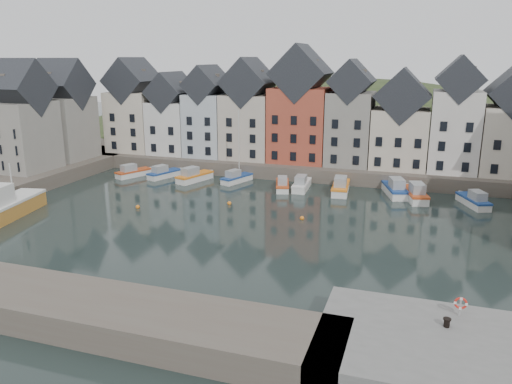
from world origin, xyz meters
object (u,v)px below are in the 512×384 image
at_px(boat_d, 236,178).
at_px(life_ring_post, 461,304).
at_px(mooring_bollard, 447,322).
at_px(large_vessel, 0,207).
at_px(boat_a, 133,172).

relative_size(boat_d, life_ring_post, 8.18).
bearing_deg(mooring_bollard, large_vessel, 165.04).
distance_m(boat_a, mooring_bollard, 56.71).
relative_size(boat_a, boat_d, 0.56).
distance_m(mooring_bollard, life_ring_post, 1.90).
height_order(boat_d, large_vessel, boat_d).
xyz_separation_m(boat_d, large_vessel, (-18.87, -24.88, 0.80)).
xyz_separation_m(boat_a, boat_d, (16.39, 1.59, 0.04)).
bearing_deg(mooring_bollard, boat_a, 140.95).
height_order(boat_a, mooring_bollard, mooring_bollard).
xyz_separation_m(large_vessel, life_ring_post, (47.31, -10.80, 1.37)).
bearing_deg(boat_a, large_vessel, -72.77).
bearing_deg(large_vessel, boat_a, 73.79).
distance_m(large_vessel, life_ring_post, 48.54).
xyz_separation_m(boat_a, large_vessel, (-2.47, -23.29, 0.83)).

